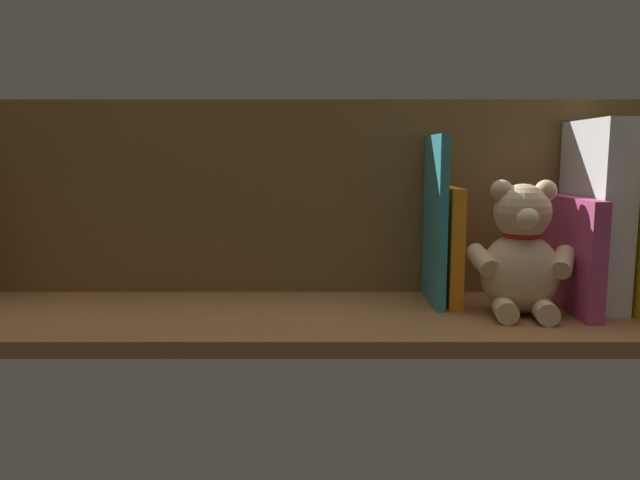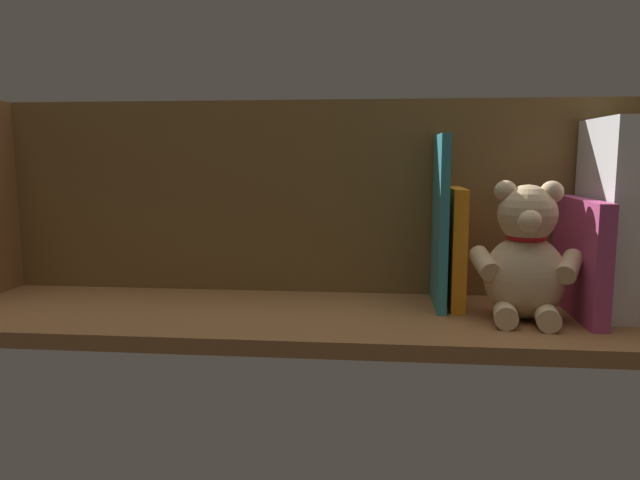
# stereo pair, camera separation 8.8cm
# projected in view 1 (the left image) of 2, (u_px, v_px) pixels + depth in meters

# --- Properties ---
(ground_plane) EXTENTS (1.16, 0.31, 0.02)m
(ground_plane) POSITION_uv_depth(u_px,v_px,m) (320.00, 318.00, 0.90)
(ground_plane) COLOR brown
(shelf_back_panel) EXTENTS (1.16, 0.02, 0.32)m
(shelf_back_panel) POSITION_uv_depth(u_px,v_px,m) (320.00, 197.00, 1.00)
(shelf_back_panel) COLOR brown
(shelf_back_panel) RESTS_ON ground_plane
(book_1) EXTENTS (0.02, 0.14, 0.24)m
(book_1) POSITION_uv_depth(u_px,v_px,m) (630.00, 227.00, 0.93)
(book_1) COLOR red
(book_1) RESTS_ON ground_plane
(book_2) EXTENTS (0.01, 0.19, 0.25)m
(book_2) POSITION_uv_depth(u_px,v_px,m) (622.00, 226.00, 0.90)
(book_2) COLOR yellow
(book_2) RESTS_ON ground_plane
(dictionary_thick_white) EXTENTS (0.05, 0.16, 0.28)m
(dictionary_thick_white) POSITION_uv_depth(u_px,v_px,m) (594.00, 214.00, 0.91)
(dictionary_thick_white) COLOR silver
(dictionary_thick_white) RESTS_ON ground_plane
(book_3) EXTENTS (0.02, 0.20, 0.17)m
(book_3) POSITION_uv_depth(u_px,v_px,m) (569.00, 253.00, 0.90)
(book_3) COLOR #B23F72
(book_3) RESTS_ON ground_plane
(teddy_bear) EXTENTS (0.16, 0.14, 0.20)m
(teddy_bear) POSITION_uv_depth(u_px,v_px,m) (521.00, 255.00, 0.87)
(teddy_bear) COLOR #D1B284
(teddy_bear) RESTS_ON ground_plane
(book_4) EXTENTS (0.02, 0.12, 0.18)m
(book_4) POSITION_uv_depth(u_px,v_px,m) (449.00, 245.00, 0.94)
(book_4) COLOR orange
(book_4) RESTS_ON ground_plane
(book_5) EXTENTS (0.01, 0.13, 0.26)m
(book_5) POSITION_uv_depth(u_px,v_px,m) (435.00, 220.00, 0.93)
(book_5) COLOR teal
(book_5) RESTS_ON ground_plane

